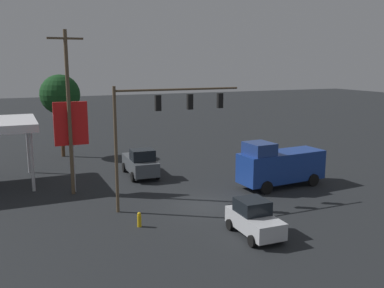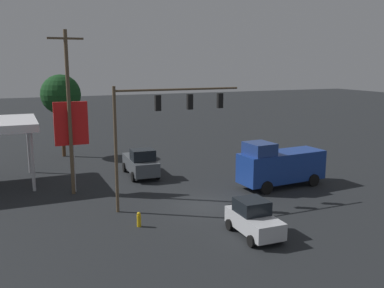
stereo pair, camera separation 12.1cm
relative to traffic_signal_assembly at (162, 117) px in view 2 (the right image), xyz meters
The scene contains 9 objects.
ground_plane 6.54m from the traffic_signal_assembly, 157.16° to the left, with size 200.00×200.00×0.00m, color black.
traffic_signal_assembly is the anchor object (origin of this frame).
utility_pole 7.16m from the traffic_signal_assembly, 44.69° to the right, with size 2.40×0.26×11.55m.
price_sign 7.48m from the traffic_signal_assembly, 47.91° to the right, with size 2.36×0.27×6.62m.
hatchback_crossing 8.80m from the traffic_signal_assembly, 113.92° to the left, with size 2.01×3.83×1.97m.
delivery_truck 10.58m from the traffic_signal_assembly, behind, with size 6.94×2.93×3.58m.
pickup_parked 9.30m from the traffic_signal_assembly, 95.91° to the right, with size 2.46×5.29×2.40m.
street_tree 18.82m from the traffic_signal_assembly, 77.15° to the right, with size 3.91×3.91×8.22m.
fire_hydrant 6.74m from the traffic_signal_assembly, 49.87° to the left, with size 0.24×0.24×0.88m.
Camera 2 is at (11.35, 24.63, 9.32)m, focal length 40.00 mm.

